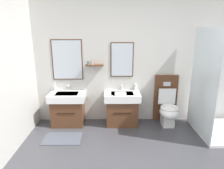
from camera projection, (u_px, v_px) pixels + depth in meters
wall_back at (137, 57)px, 4.05m from camera, size 4.43×0.27×2.70m
bath_mat at (63, 138)px, 3.57m from camera, size 0.68×0.44×0.01m
vanity_sink_left at (68, 108)px, 4.05m from camera, size 0.71×0.49×0.68m
tap_on_left_sink at (69, 87)px, 4.11m from camera, size 0.03×0.13×0.11m
vanity_sink_right at (122, 107)px, 4.06m from camera, size 0.71×0.49×0.68m
tap_on_right_sink at (122, 87)px, 4.12m from camera, size 0.03×0.13×0.11m
toilet at (167, 106)px, 4.07m from camera, size 0.48×0.62×1.00m
toothbrush_cup at (55, 88)px, 4.10m from camera, size 0.07×0.07×0.20m
soap_dispenser at (135, 87)px, 4.12m from camera, size 0.06×0.06×0.18m
folded_hand_towel at (120, 94)px, 3.83m from camera, size 0.22×0.16×0.04m
shower_tray at (215, 113)px, 3.67m from camera, size 0.95×1.02×1.95m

